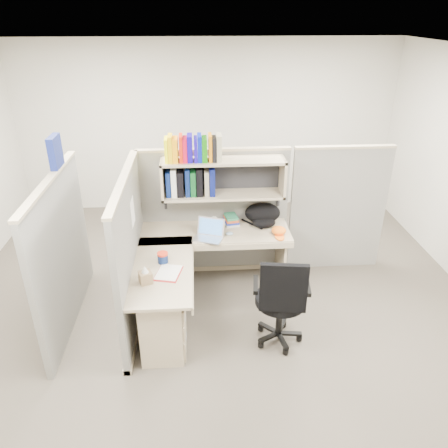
{
  "coord_description": "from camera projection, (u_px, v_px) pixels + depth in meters",
  "views": [
    {
      "loc": [
        -0.2,
        -3.96,
        3.08
      ],
      "look_at": [
        0.08,
        0.25,
        0.98
      ],
      "focal_mm": 35.0,
      "sensor_mm": 36.0,
      "label": 1
    }
  ],
  "objects": [
    {
      "name": "desk",
      "position": [
        180.0,
        296.0,
        4.45
      ],
      "size": [
        1.74,
        1.75,
        0.73
      ],
      "color": "gray",
      "rests_on": "ground"
    },
    {
      "name": "task_chair",
      "position": [
        280.0,
        314.0,
        4.3
      ],
      "size": [
        0.58,
        0.53,
        1.05
      ],
      "color": "black",
      "rests_on": "ground"
    },
    {
      "name": "book_stack",
      "position": [
        231.0,
        220.0,
        5.26
      ],
      "size": [
        0.2,
        0.25,
        0.11
      ],
      "primitive_type": null,
      "rotation": [
        0.0,
        0.0,
        0.17
      ],
      "color": "gray",
      "rests_on": "desk"
    },
    {
      "name": "orange_cap",
      "position": [
        279.0,
        230.0,
        5.02
      ],
      "size": [
        0.18,
        0.2,
        0.09
      ],
      "primitive_type": null,
      "rotation": [
        0.0,
        0.0,
        -0.05
      ],
      "color": "orange",
      "rests_on": "desk"
    },
    {
      "name": "room_shell",
      "position": [
        217.0,
        176.0,
        4.2
      ],
      "size": [
        6.0,
        6.0,
        6.0
      ],
      "color": "#B8B2A6",
      "rests_on": "ground"
    },
    {
      "name": "cubicle",
      "position": [
        183.0,
        223.0,
        4.9
      ],
      "size": [
        3.79,
        1.84,
        1.95
      ],
      "color": "slate",
      "rests_on": "ground"
    },
    {
      "name": "snack_canister",
      "position": [
        163.0,
        257.0,
        4.46
      ],
      "size": [
        0.11,
        0.11,
        0.11
      ],
      "color": "#0E2051",
      "rests_on": "desk"
    },
    {
      "name": "mouse",
      "position": [
        229.0,
        234.0,
        5.02
      ],
      "size": [
        0.09,
        0.06,
        0.03
      ],
      "primitive_type": "ellipsoid",
      "rotation": [
        0.0,
        0.0,
        -0.07
      ],
      "color": "#7C98B0",
      "rests_on": "desk"
    },
    {
      "name": "laptop",
      "position": [
        208.0,
        230.0,
        4.88
      ],
      "size": [
        0.4,
        0.4,
        0.23
      ],
      "primitive_type": null,
      "rotation": [
        0.0,
        0.0,
        -0.35
      ],
      "color": "silver",
      "rests_on": "desk"
    },
    {
      "name": "ground",
      "position": [
        218.0,
        312.0,
        4.92
      ],
      "size": [
        6.0,
        6.0,
        0.0
      ],
      "primitive_type": "plane",
      "color": "#37332B",
      "rests_on": "ground"
    },
    {
      "name": "loose_paper",
      "position": [
        168.0,
        272.0,
        4.31
      ],
      "size": [
        0.28,
        0.33,
        0.0
      ],
      "primitive_type": null,
      "rotation": [
        0.0,
        0.0,
        -0.24
      ],
      "color": "white",
      "rests_on": "desk"
    },
    {
      "name": "backpack",
      "position": [
        263.0,
        215.0,
        5.21
      ],
      "size": [
        0.52,
        0.46,
        0.25
      ],
      "primitive_type": null,
      "rotation": [
        0.0,
        0.0,
        0.36
      ],
      "color": "black",
      "rests_on": "desk"
    },
    {
      "name": "tissue_box",
      "position": [
        145.0,
        274.0,
        4.11
      ],
      "size": [
        0.15,
        0.15,
        0.18
      ],
      "primitive_type": null,
      "rotation": [
        0.0,
        0.0,
        0.37
      ],
      "color": "#937753",
      "rests_on": "desk"
    },
    {
      "name": "paper_cup",
      "position": [
        214.0,
        221.0,
        5.23
      ],
      "size": [
        0.07,
        0.07,
        0.1
      ],
      "primitive_type": "cylinder",
      "rotation": [
        0.0,
        0.0,
        -0.08
      ],
      "color": "white",
      "rests_on": "desk"
    }
  ]
}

